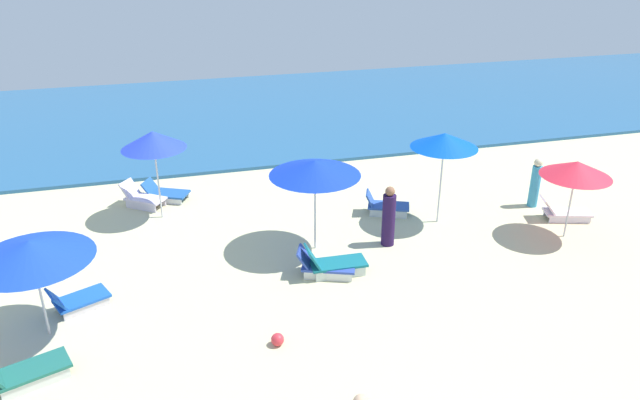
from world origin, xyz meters
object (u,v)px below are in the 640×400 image
Objects in this scene: lounge_chair_1_1 at (165,193)px; lounge_chair_6_0 at (77,300)px; umbrella_1 at (153,140)px; beachgoer_3 at (535,183)px; lounge_chair_4_1 at (334,263)px; umbrella_5 at (444,141)px; umbrella_3 at (577,169)px; lounge_chair_1_0 at (142,198)px; beach_ball_0 at (278,339)px; umbrella_6 at (31,250)px; lounge_chair_4_0 at (324,266)px; lounge_chair_6_1 at (25,372)px; beachgoer_0 at (389,218)px; umbrella_4 at (315,168)px; lounge_chair_3_0 at (563,212)px; lounge_chair_5_0 at (386,206)px.

lounge_chair_1_1 is 5.95m from lounge_chair_6_0.
beachgoer_3 is at bearing -11.10° from umbrella_1.
umbrella_5 is at bearing -60.31° from lounge_chair_4_1.
umbrella_3 is 1.43× the size of beachgoer_3.
lounge_chair_6_0 is at bearing -174.43° from lounge_chair_1_1.
lounge_chair_1_0 is at bearing 158.10° from umbrella_5.
lounge_chair_1_1 is 0.56× the size of umbrella_5.
lounge_chair_6_0 is 5.14× the size of beach_ball_0.
umbrella_1 is 1.09× the size of umbrella_6.
lounge_chair_6_1 is (-6.42, -2.28, 0.02)m from lounge_chair_4_0.
beachgoer_3 is 5.74× the size of beach_ball_0.
umbrella_3 is at bearing 4.22° from umbrella_6.
lounge_chair_1_1 is at bearing 68.00° from umbrella_6.
umbrella_6 is at bearing 117.97° from lounge_chair_4_0.
lounge_chair_1_0 is 0.91× the size of lounge_chair_6_1.
lounge_chair_1_0 is 7.69m from beachgoer_0.
umbrella_4 is at bearing 64.60° from beach_ball_0.
umbrella_5 is at bearing 149.62° from umbrella_3.
lounge_chair_1_1 is at bearing 103.98° from beach_ball_0.
umbrella_1 reaches higher than lounge_chair_6_0.
lounge_chair_4_1 is 6.74m from umbrella_6.
lounge_chair_6_0 is (-5.85, -1.32, -2.07)m from umbrella_4.
lounge_chair_4_0 is 0.91× the size of beachgoer_0.
umbrella_5 is 9.98× the size of beach_ball_0.
umbrella_5 reaches higher than umbrella_1.
umbrella_1 reaches higher than beach_ball_0.
umbrella_3 is 7.20m from lounge_chair_4_0.
umbrella_5 is (7.62, -3.66, 2.26)m from lounge_chair_1_1.
lounge_chair_6_0 is (-13.31, -1.09, -0.01)m from lounge_chair_3_0.
umbrella_1 is 1.71× the size of beachgoer_3.
umbrella_3 is at bearing 163.44° from lounge_chair_3_0.
umbrella_4 reaches higher than lounge_chair_4_0.
beach_ball_0 is at bearing -145.40° from lounge_chair_6_0.
umbrella_6 is 5.21m from beach_ball_0.
lounge_chair_4_1 is 1.07× the size of lounge_chair_5_0.
beachgoer_0 is at bearing -34.60° from beachgoer_3.
beachgoer_3 reaches higher than lounge_chair_1_1.
umbrella_1 is at bearing 90.69° from lounge_chair_3_0.
lounge_chair_6_1 is (-13.40, -2.49, -1.73)m from umbrella_3.
lounge_chair_6_0 reaches higher than beach_ball_0.
umbrella_4 is 3.90m from umbrella_5.
lounge_chair_6_1 is at bearing -96.94° from umbrella_6.
beachgoer_3 is (-0.32, 1.07, 0.51)m from lounge_chair_3_0.
lounge_chair_6_0 is at bearing -37.58° from beachgoer_3.
umbrella_1 is 1.73× the size of lounge_chair_4_0.
lounge_chair_4_1 is at bearing -85.63° from umbrella_4.
umbrella_6 is at bearing 114.43° from lounge_chair_3_0.
lounge_chair_5_0 is (-4.29, 2.64, -1.74)m from umbrella_3.
lounge_chair_1_0 is 12.52m from umbrella_3.
lounge_chair_6_1 is at bearing -159.39° from lounge_chair_1_0.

